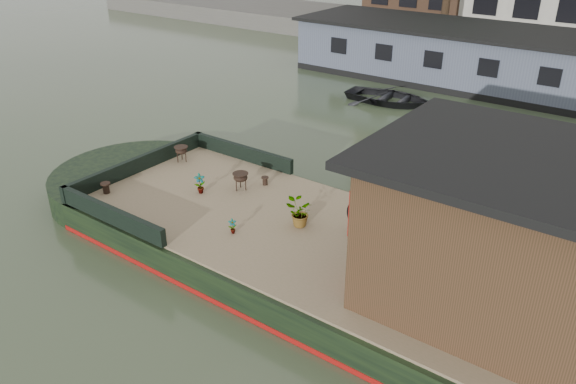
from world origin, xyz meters
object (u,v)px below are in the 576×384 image
Objects in this scene: potted_plant_a at (200,184)px; brazier_front at (241,181)px; bicycle at (396,217)px; brazier_rear at (182,154)px; cabin at (506,231)px; dinghy at (390,94)px.

potted_plant_a is 0.86m from brazier_front.
bicycle is 5.77m from brazier_rear.
cabin reaches higher than dinghy.
potted_plant_a is at bearing 179.98° from cabin.
brazier_rear is (-7.73, 0.97, -1.04)m from cabin.
potted_plant_a is 9.96m from dinghy.
bicycle is (-1.99, 0.62, -0.71)m from cabin.
brazier_front is (0.58, 0.64, -0.03)m from potted_plant_a.
potted_plant_a reaches higher than brazier_front.
potted_plant_a reaches higher than dinghy.
bicycle reaches higher than brazier_rear.
brazier_front is 1.03× the size of brazier_rear.
cabin reaches higher than potted_plant_a.
potted_plant_a reaches higher than brazier_rear.
dinghy is (-6.80, 9.93, -1.56)m from cabin.
brazier_rear is at bearing 170.26° from dinghy.
cabin is 2.20m from bicycle.
potted_plant_a is 0.14× the size of dinghy.
potted_plant_a is at bearing 179.77° from dinghy.
bicycle is at bearing 8.42° from potted_plant_a.
bicycle reaches higher than potted_plant_a.
brazier_front is 0.12× the size of dinghy.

